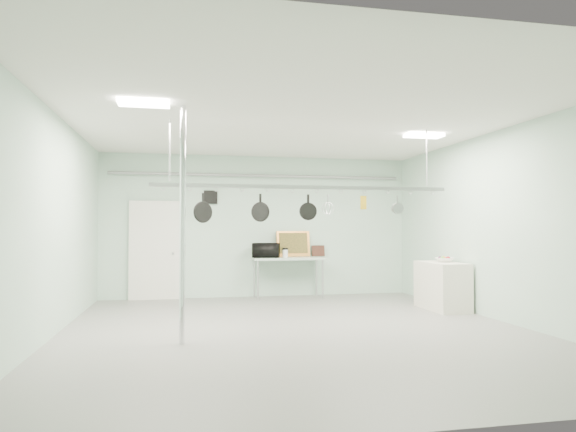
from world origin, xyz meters
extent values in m
plane|color=gray|center=(0.00, 0.00, 0.00)|extent=(8.00, 8.00, 0.00)
cube|color=silver|center=(0.00, 0.00, 3.19)|extent=(7.00, 8.00, 0.02)
cube|color=silver|center=(0.00, 3.99, 1.60)|extent=(7.00, 0.02, 3.20)
cube|color=silver|center=(3.49, 0.00, 1.60)|extent=(0.02, 8.00, 3.20)
cube|color=silver|center=(-2.30, 3.94, 1.05)|extent=(1.10, 0.10, 2.20)
cube|color=black|center=(-1.10, 3.97, 2.25)|extent=(0.30, 0.04, 0.30)
cylinder|color=gray|center=(0.00, 3.90, 2.75)|extent=(6.60, 0.07, 0.07)
cylinder|color=silver|center=(-1.70, -0.60, 1.60)|extent=(0.08, 0.08, 3.20)
cube|color=#ACCBBA|center=(0.60, 3.60, 0.88)|extent=(1.60, 0.70, 0.05)
cylinder|color=#B7B7BC|center=(-0.12, 3.32, 0.43)|extent=(0.04, 0.04, 0.86)
cylinder|color=#B7B7BC|center=(-0.12, 3.88, 0.43)|extent=(0.04, 0.04, 0.86)
cylinder|color=#B7B7BC|center=(1.32, 3.32, 0.43)|extent=(0.04, 0.04, 0.86)
cylinder|color=#B7B7BC|center=(1.32, 3.88, 0.43)|extent=(0.04, 0.04, 0.86)
cube|color=silver|center=(3.15, 1.40, 0.45)|extent=(0.60, 1.20, 0.90)
cube|color=#B7B7BC|center=(0.20, 0.30, 2.20)|extent=(4.80, 0.06, 0.06)
cylinder|color=#B7B7BC|center=(-1.90, 0.30, 2.70)|extent=(0.02, 0.02, 0.94)
cylinder|color=#B7B7BC|center=(2.30, 0.30, 2.70)|extent=(0.02, 0.02, 0.94)
cube|color=white|center=(-2.20, -0.80, 3.16)|extent=(0.65, 0.30, 0.05)
cube|color=white|center=(2.40, 0.60, 3.16)|extent=(0.65, 0.30, 0.05)
imported|color=black|center=(0.10, 3.57, 1.07)|extent=(0.66, 0.53, 0.32)
cylinder|color=silver|center=(0.50, 3.46, 0.99)|extent=(0.15, 0.15, 0.18)
cube|color=orange|center=(0.78, 3.90, 1.20)|extent=(0.79, 0.19, 0.58)
cube|color=#381C13|center=(1.37, 3.90, 1.03)|extent=(0.30, 0.09, 0.25)
imported|color=white|center=(3.22, 1.43, 0.94)|extent=(0.43, 0.43, 0.09)
camera|label=1|loc=(-1.68, -7.62, 1.53)|focal=32.00mm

